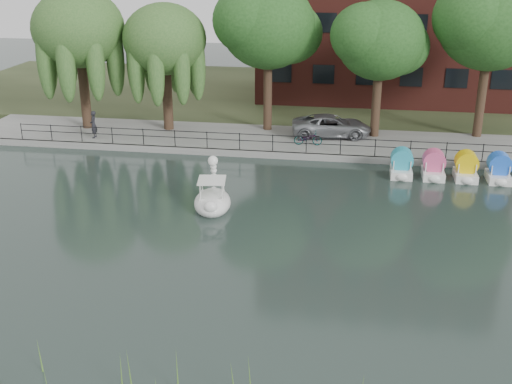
% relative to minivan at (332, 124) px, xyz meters
% --- Properties ---
extents(ground_plane, '(120.00, 120.00, 0.00)m').
position_rel_minivan_xyz_m(ground_plane, '(-3.28, -16.89, -1.20)').
color(ground_plane, '#34473F').
extents(promenade, '(40.00, 6.00, 0.40)m').
position_rel_minivan_xyz_m(promenade, '(-3.28, -0.89, -1.00)').
color(promenade, gray).
rests_on(promenade, ground_plane).
extents(kerb, '(40.00, 0.25, 0.40)m').
position_rel_minivan_xyz_m(kerb, '(-3.28, -3.84, -1.00)').
color(kerb, gray).
rests_on(kerb, ground_plane).
extents(land_strip, '(60.00, 22.00, 0.36)m').
position_rel_minivan_xyz_m(land_strip, '(-3.28, 13.11, -1.02)').
color(land_strip, '#47512D').
rests_on(land_strip, ground_plane).
extents(railing, '(32.00, 0.05, 1.00)m').
position_rel_minivan_xyz_m(railing, '(-3.28, -3.64, -0.05)').
color(railing, black).
rests_on(railing, promenade).
extents(willow_left, '(5.88, 5.88, 9.01)m').
position_rel_minivan_xyz_m(willow_left, '(-16.28, -0.39, 5.67)').
color(willow_left, '#473323').
rests_on(willow_left, promenade).
extents(willow_mid, '(5.32, 5.32, 8.15)m').
position_rel_minivan_xyz_m(willow_mid, '(-10.78, 0.11, 5.05)').
color(willow_mid, '#473323').
rests_on(willow_mid, promenade).
extents(broadleaf_center, '(6.00, 6.00, 9.25)m').
position_rel_minivan_xyz_m(broadleaf_center, '(-4.28, 1.11, 5.86)').
color(broadleaf_center, '#473323').
rests_on(broadleaf_center, promenade).
extents(broadleaf_right, '(5.40, 5.40, 8.32)m').
position_rel_minivan_xyz_m(broadleaf_right, '(2.72, 0.61, 5.19)').
color(broadleaf_right, '#473323').
rests_on(broadleaf_right, promenade).
extents(broadleaf_far, '(6.30, 6.30, 9.71)m').
position_rel_minivan_xyz_m(broadleaf_far, '(9.22, 1.61, 6.20)').
color(broadleaf_far, '#473323').
rests_on(broadleaf_far, promenade).
extents(minivan, '(3.33, 6.02, 1.60)m').
position_rel_minivan_xyz_m(minivan, '(0.00, 0.00, 0.00)').
color(minivan, gray).
rests_on(minivan, promenade).
extents(bicycle, '(0.70, 1.75, 1.00)m').
position_rel_minivan_xyz_m(bicycle, '(-1.31, -2.12, -0.30)').
color(bicycle, gray).
rests_on(bicycle, promenade).
extents(pedestrian, '(0.57, 0.77, 1.98)m').
position_rel_minivan_xyz_m(pedestrian, '(-14.85, -2.69, 0.19)').
color(pedestrian, black).
rests_on(pedestrian, promenade).
extents(swan_boat, '(2.16, 3.02, 2.36)m').
position_rel_minivan_xyz_m(swan_boat, '(-5.03, -12.03, -0.68)').
color(swan_boat, white).
rests_on(swan_boat, ground_plane).
extents(pedal_boat_row, '(11.35, 1.70, 1.40)m').
position_rel_minivan_xyz_m(pedal_boat_row, '(9.23, -5.80, -0.59)').
color(pedal_boat_row, white).
rests_on(pedal_boat_row, ground_plane).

